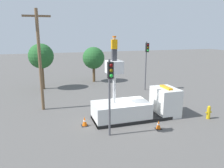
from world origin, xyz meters
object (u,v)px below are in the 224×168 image
Objects in this scene: utility_pole at (40,58)px; traffic_cone_rear at (85,121)px; tree_right_bg at (41,56)px; traffic_cone_curbside at (159,125)px; bucket_truck at (137,107)px; worker at (114,48)px; traffic_light_across at (147,56)px; fire_hydrant at (209,112)px; traffic_light_pole at (110,83)px; tree_left_bg at (94,58)px.

traffic_cone_rear is at bearing -57.99° from utility_pole.
tree_right_bg is 0.63× the size of utility_pole.
tree_right_bg is at bearing 118.25° from traffic_cone_curbside.
worker is (-1.88, 0.00, 4.57)m from bucket_truck.
traffic_light_across is at bearing 50.08° from worker.
fire_hydrant is at bearing -85.05° from traffic_light_across.
traffic_light_pole is (-2.92, -2.36, 2.64)m from bucket_truck.
worker is at bearing -96.62° from tree_left_bg.
utility_pole reaches higher than bucket_truck.
bucket_truck is 9.64× the size of traffic_cone_rear.
traffic_cone_curbside is at bearing 0.57° from traffic_light_pole.
tree_left_bg reaches higher than traffic_cone_curbside.
tree_right_bg is 7.55m from utility_pole.
worker reaches higher than bucket_truck.
worker reaches higher than tree_right_bg.
tree_right_bg is (-6.68, -2.06, 0.65)m from tree_left_bg.
tree_left_bg is at bearing 17.14° from tree_right_bg.
tree_left_bg is (1.61, 13.84, -2.25)m from worker.
traffic_light_across is (6.34, 7.58, -1.54)m from worker.
bucket_truck reaches higher than traffic_cone_curbside.
tree_right_bg is at bearing 89.52° from utility_pole.
tree_right_bg is at bearing 120.56° from bucket_truck.
worker is at bearing 180.00° from bucket_truck.
traffic_light_across reaches higher than traffic_cone_curbside.
traffic_light_across is 7.88m from tree_left_bg.
traffic_cone_curbside is 0.13× the size of tree_left_bg.
traffic_light_across is (4.46, 7.58, 3.03)m from bucket_truck.
traffic_light_pole is 16.42m from tree_left_bg.
worker is at bearing -129.92° from traffic_light_across.
tree_right_bg is at bearing 102.91° from traffic_cone_rear.
fire_hydrant is 9.61m from traffic_cone_rear.
traffic_light_across reaches higher than tree_right_bg.
traffic_cone_curbside is at bearing -74.95° from bucket_truck.
utility_pole is at bearing 121.77° from traffic_light_pole.
utility_pole is at bearing -90.48° from tree_right_bg.
traffic_cone_rear is at bearing -77.09° from tree_right_bg.
fire_hydrant is at bearing -26.33° from utility_pole.
bucket_truck is 3.90× the size of worker.
fire_hydrant is 4.69m from traffic_cone_curbside.
bucket_truck is 1.27× the size of tree_right_bg.
bucket_truck is 1.22× the size of traffic_light_across.
traffic_light_across is at bearing 42.12° from traffic_cone_rear.
utility_pole reaches higher than traffic_light_pole.
tree_left_bg is at bearing 54.86° from utility_pole.
traffic_cone_curbside is 16.41m from tree_right_bg.
traffic_light_pole is at bearing -113.68° from worker.
worker is at bearing 66.32° from traffic_light_pole.
bucket_truck is at bearing 3.41° from traffic_cone_rear.
traffic_cone_rear is (-1.28, 2.11, -3.22)m from traffic_light_pole.
traffic_cone_rear is 0.13× the size of tree_right_bg.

